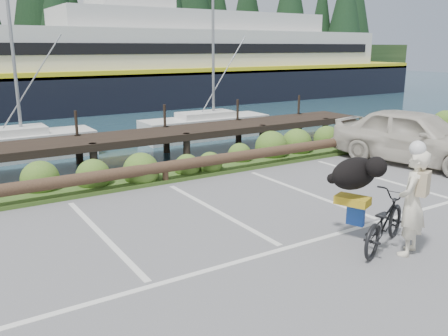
{
  "coord_description": "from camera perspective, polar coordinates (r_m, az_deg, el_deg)",
  "views": [
    {
      "loc": [
        -5.16,
        -6.51,
        3.53
      ],
      "look_at": [
        -0.1,
        1.53,
        1.1
      ],
      "focal_mm": 38.0,
      "sensor_mm": 36.0,
      "label": 1
    }
  ],
  "objects": [
    {
      "name": "dog",
      "position": [
        8.96,
        15.42,
        -0.64
      ],
      "size": [
        0.85,
        1.15,
        0.6
      ],
      "primitive_type": "ellipsoid",
      "rotation": [
        0.0,
        0.0,
        1.95
      ],
      "color": "black",
      "rests_on": "bicycle"
    },
    {
      "name": "vegetation_strip",
      "position": [
        13.35,
        -8.32,
        -0.91
      ],
      "size": [
        34.0,
        1.6,
        0.1
      ],
      "primitive_type": "cube",
      "color": "#3D5B21",
      "rests_on": "ground"
    },
    {
      "name": "cyclist",
      "position": [
        8.77,
        21.68,
        -3.92
      ],
      "size": [
        0.8,
        0.67,
        1.87
      ],
      "primitive_type": "imported",
      "rotation": [
        0.0,
        0.0,
        3.52
      ],
      "color": "white",
      "rests_on": "ground"
    },
    {
      "name": "parked_car",
      "position": [
        15.73,
        21.97,
        3.52
      ],
      "size": [
        3.0,
        5.32,
        1.71
      ],
      "primitive_type": "imported",
      "rotation": [
        0.0,
        0.0,
        0.2
      ],
      "color": "beige",
      "rests_on": "ground"
    },
    {
      "name": "log_rail",
      "position": [
        12.74,
        -7.02,
        -1.83
      ],
      "size": [
        32.0,
        0.3,
        0.6
      ],
      "primitive_type": null,
      "color": "#443021",
      "rests_on": "ground"
    },
    {
      "name": "ground",
      "position": [
        9.02,
        5.76,
        -8.76
      ],
      "size": [
        72.0,
        72.0,
        0.0
      ],
      "primitive_type": "plane",
      "color": "#5D5D60"
    },
    {
      "name": "bicycle",
      "position": [
        9.01,
        18.71,
        -6.1
      ],
      "size": [
        2.0,
        1.32,
        0.99
      ],
      "primitive_type": "imported",
      "rotation": [
        0.0,
        0.0,
        1.95
      ],
      "color": "black",
      "rests_on": "ground"
    }
  ]
}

